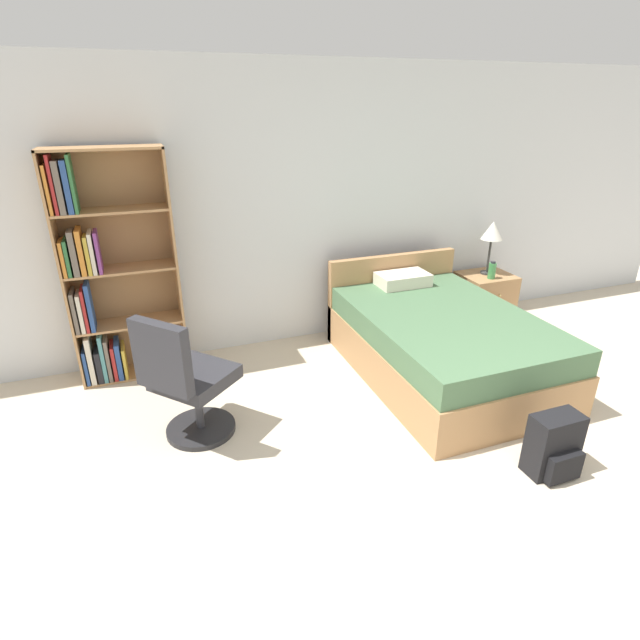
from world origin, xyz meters
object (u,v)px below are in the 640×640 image
office_chair (186,383)px  water_bottle (492,270)px  bed (439,341)px  backpack_black (554,446)px  table_lamp (492,233)px  nightstand (484,297)px  bookshelf (106,278)px

office_chair → water_bottle: size_ratio=5.29×
bed → backpack_black: 1.42m
table_lamp → water_bottle: (-0.06, -0.15, -0.37)m
water_bottle → nightstand: bearing=70.3°
bookshelf → bed: size_ratio=0.96×
bed → water_bottle: bearing=34.0°
bed → water_bottle: 1.35m
bookshelf → table_lamp: (3.81, -0.04, 0.06)m
bed → nightstand: (1.13, 0.85, -0.04)m
office_chair → water_bottle: bearing=16.2°
water_bottle → backpack_black: (-1.12, -2.15, -0.40)m
bookshelf → table_lamp: bearing=-0.6°
bookshelf → office_chair: bearing=-67.9°
backpack_black → nightstand: bearing=62.8°
bed → bookshelf: bearing=160.8°
office_chair → backpack_black: size_ratio=2.32×
bed → office_chair: (-2.20, -0.22, 0.16)m
backpack_black → bed: bearing=88.7°
water_bottle → bed: bearing=-146.0°
table_lamp → nightstand: bearing=-116.2°
table_lamp → bed: bearing=-142.4°
bed → backpack_black: bed is taller
bed → table_lamp: 1.60m
bookshelf → office_chair: bookshelf is taller
nightstand → office_chair: bearing=-162.1°
nightstand → water_bottle: 0.37m
bed → backpack_black: size_ratio=4.73×
bookshelf → nightstand: size_ratio=3.58×
nightstand → water_bottle: size_ratio=2.89×
bookshelf → bed: (2.66, -0.93, -0.61)m
nightstand → backpack_black: bearing=-117.2°
nightstand → backpack_black: size_ratio=1.27×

